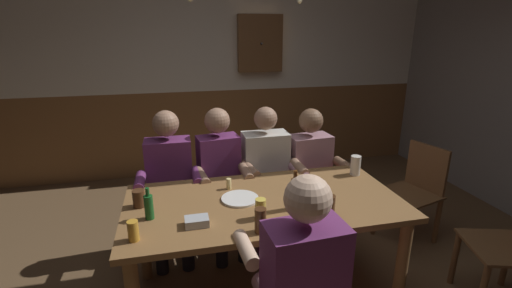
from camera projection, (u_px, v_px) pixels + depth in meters
ground_plane at (261, 285)px, 2.75m from camera, size 6.74×6.74×0.00m
back_wall_upper at (214, 39)px, 4.50m from camera, size 5.61×0.12×1.27m
back_wall_wainscot at (217, 131)px, 4.86m from camera, size 5.61×0.12×1.10m
dining_table at (264, 213)px, 2.47m from camera, size 1.85×0.93×0.76m
person_0 at (170, 179)px, 2.96m from camera, size 0.52×0.51×1.25m
person_1 at (222, 175)px, 3.05m from camera, size 0.52×0.55×1.25m
person_2 at (267, 171)px, 3.16m from camera, size 0.54×0.51×1.24m
person_3 at (313, 169)px, 3.24m from camera, size 0.54×0.55×1.20m
person_4 at (298, 274)px, 1.81m from camera, size 0.54×0.54×1.26m
chair_empty_near_right at (415, 190)px, 3.26m from camera, size 0.54×0.54×0.88m
table_candle at (229, 184)px, 2.59m from camera, size 0.04×0.04×0.08m
condiment_caddy at (197, 222)px, 2.12m from camera, size 0.14×0.10×0.05m
plate_0 at (240, 199)px, 2.44m from camera, size 0.25×0.25×0.01m
bottle_0 at (295, 193)px, 2.29m from camera, size 0.05×0.05×0.26m
bottle_1 at (149, 206)px, 2.17m from camera, size 0.05×0.05×0.20m
pint_glass_0 at (261, 209)px, 2.18m from camera, size 0.07×0.07×0.13m
pint_glass_1 at (355, 165)px, 2.84m from camera, size 0.08×0.08×0.16m
pint_glass_2 at (329, 205)px, 2.22m from camera, size 0.08×0.08×0.13m
pint_glass_3 at (139, 198)px, 2.33m from camera, size 0.08×0.08×0.11m
pint_glass_4 at (260, 220)px, 2.03m from camera, size 0.07×0.07×0.15m
pint_glass_5 at (133, 231)px, 1.96m from camera, size 0.06×0.06×0.12m
wall_dart_cabinet at (260, 43)px, 4.52m from camera, size 0.56×0.15×0.70m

